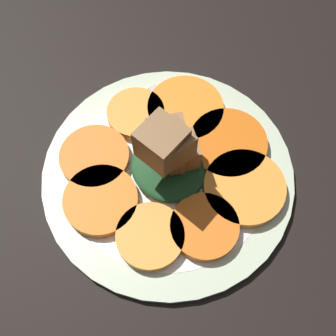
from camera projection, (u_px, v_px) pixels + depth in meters
table_slab at (168, 179)px, 51.95cm from camera, size 120.00×120.00×2.00cm
plate at (168, 174)px, 50.58cm from camera, size 30.03×30.03×1.05cm
carrot_slice_0 at (228, 143)px, 51.04cm from camera, size 9.48×9.48×1.20cm
carrot_slice_1 at (185, 109)px, 53.21cm from camera, size 9.62×9.62×1.20cm
carrot_slice_2 at (136, 114)px, 52.91cm from camera, size 7.25×7.25×1.20cm
carrot_slice_3 at (95, 157)px, 50.24cm from camera, size 8.33×8.33×1.20cm
carrot_slice_4 at (101, 200)px, 47.83cm from camera, size 8.53×8.53×1.20cm
carrot_slice_5 at (150, 236)px, 46.00cm from camera, size 7.57×7.57×1.20cm
carrot_slice_6 at (204, 227)px, 46.47cm from camera, size 7.66×7.66×1.20cm
carrot_slice_7 at (244, 188)px, 48.51cm from camera, size 9.47×9.47×1.20cm
center_pile at (169, 153)px, 46.55cm from camera, size 9.15×8.43×10.34cm
fork at (199, 144)px, 51.49cm from camera, size 19.74×5.55×0.40cm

